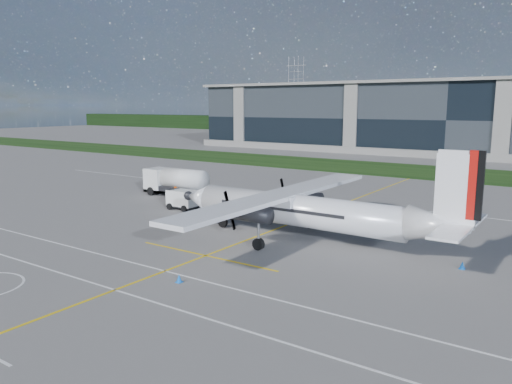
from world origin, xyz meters
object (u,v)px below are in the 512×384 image
safety_cone_nose_port (176,222)px  safety_cone_tail (462,265)px  safety_cone_nose_stbd (211,218)px  baggage_tug (183,200)px  turboprop_aircraft (307,193)px  pylon_west (296,94)px  fuel_tanker_truck (172,182)px  safety_cone_portwing (179,278)px  safety_cone_stbdwing (345,207)px  ground_crew_person (176,193)px

safety_cone_nose_port → safety_cone_tail: same height
safety_cone_tail → safety_cone_nose_stbd: (-22.07, 1.42, 0.00)m
safety_cone_nose_port → baggage_tug: bearing=127.7°
turboprop_aircraft → safety_cone_nose_port: size_ratio=51.10×
pylon_west → turboprop_aircraft: pylon_west is taller
fuel_tanker_truck → safety_cone_portwing: 29.30m
fuel_tanker_truck → safety_cone_portwing: size_ratio=17.48×
safety_cone_nose_port → safety_cone_tail: 23.64m
fuel_tanker_truck → turboprop_aircraft: bearing=-21.1°
turboprop_aircraft → safety_cone_portwing: turboprop_aircraft is taller
safety_cone_stbdwing → safety_cone_portwing: size_ratio=1.00×
safety_cone_stbdwing → safety_cone_tail: same height
fuel_tanker_truck → safety_cone_stbdwing: 20.29m
fuel_tanker_truck → baggage_tug: bearing=-38.9°
turboprop_aircraft → safety_cone_tail: 11.95m
safety_cone_tail → safety_cone_nose_stbd: same height
safety_cone_tail → baggage_tug: bearing=172.4°
fuel_tanker_truck → baggage_tug: (6.22, -5.02, -0.66)m
fuel_tanker_truck → baggage_tug: 8.02m
pylon_west → safety_cone_tail: size_ratio=60.00×
safety_cone_portwing → safety_cone_stbdwing: bearing=91.7°
turboprop_aircraft → fuel_tanker_truck: size_ratio=2.92×
baggage_tug → safety_cone_tail: baggage_tug is taller
baggage_tug → ground_crew_person: same height
fuel_tanker_truck → safety_cone_nose_stbd: fuel_tanker_truck is taller
turboprop_aircraft → baggage_tug: size_ratio=7.82×
safety_cone_stbdwing → safety_cone_tail: 19.05m
ground_crew_person → safety_cone_stbdwing: ground_crew_person is taller
turboprop_aircraft → safety_cone_portwing: size_ratio=51.10×
safety_cone_stbdwing → turboprop_aircraft: bearing=-78.3°
safety_cone_nose_port → safety_cone_tail: (23.59, 1.54, 0.00)m
safety_cone_portwing → fuel_tanker_truck: bearing=134.6°
ground_crew_person → pylon_west: bearing=49.2°
ground_crew_person → safety_cone_nose_port: ground_crew_person is taller
safety_cone_nose_stbd → baggage_tug: bearing=157.7°
safety_cone_nose_port → safety_cone_nose_stbd: bearing=62.9°
baggage_tug → safety_cone_nose_stbd: (5.56, -2.28, -0.73)m
pylon_west → fuel_tanker_truck: 154.90m
fuel_tanker_truck → safety_cone_nose_port: fuel_tanker_truck is taller
safety_cone_tail → safety_cone_nose_port: bearing=-176.3°
safety_cone_portwing → safety_cone_nose_stbd: same height
fuel_tanker_truck → safety_cone_tail: 34.99m
baggage_tug → safety_cone_portwing: baggage_tug is taller
safety_cone_tail → ground_crew_person: bearing=168.7°
fuel_tanker_truck → safety_cone_portwing: (20.54, -20.86, -1.39)m
baggage_tug → safety_cone_nose_port: bearing=-52.3°
safety_cone_stbdwing → baggage_tug: bearing=-146.0°
turboprop_aircraft → ground_crew_person: size_ratio=13.03×
safety_cone_nose_port → safety_cone_stbdwing: bearing=56.5°
ground_crew_person → safety_cone_stbdwing: size_ratio=3.92×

